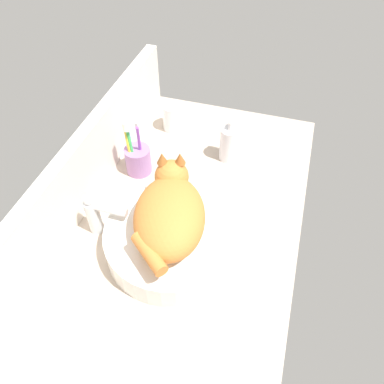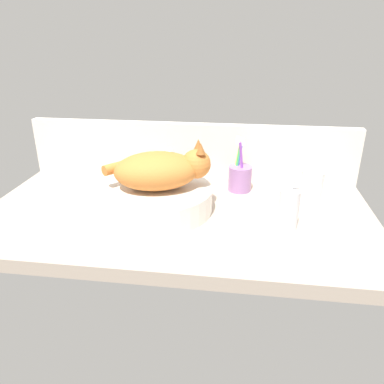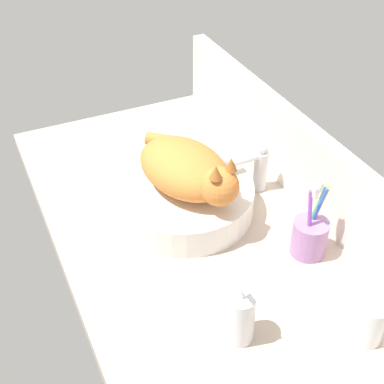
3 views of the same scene
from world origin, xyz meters
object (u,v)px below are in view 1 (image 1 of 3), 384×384
faucet (96,213)px  toothbrush_cup (138,159)px  soap_dispenser (229,144)px  cat (169,211)px  water_glass (173,118)px  sink_basin (171,239)px

faucet → toothbrush_cup: size_ratio=0.73×
faucet → soap_dispenser: 46.60cm
cat → water_glass: 50.00cm
faucet → water_glass: (48.31, -4.33, -3.07)cm
sink_basin → soap_dispenser: soap_dispenser is taller
toothbrush_cup → water_glass: bearing=-8.2°
cat → faucet: bearing=94.5°
toothbrush_cup → water_glass: (23.53, -3.40, -0.69)cm
faucet → soap_dispenser: soap_dispenser is taller
water_glass → soap_dispenser: bearing=-114.1°
sink_basin → toothbrush_cup: 31.14cm
sink_basin → faucet: faucet is taller
soap_dispenser → water_glass: soap_dispenser is taller
sink_basin → cat: bearing=19.4°
sink_basin → water_glass: bearing=18.1°
cat → faucet: cat is taller
faucet → soap_dispenser: bearing=-34.0°
sink_basin → toothbrush_cup: toothbrush_cup is taller
faucet → cat: bearing=-85.5°
sink_basin → cat: 9.52cm
sink_basin → toothbrush_cup: (24.53, 19.13, 1.26)cm
toothbrush_cup → water_glass: 23.79cm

